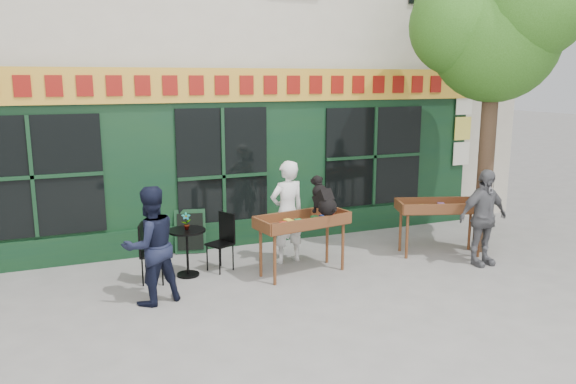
# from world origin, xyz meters

# --- Properties ---
(ground) EXTENTS (80.00, 80.00, 0.00)m
(ground) POSITION_xyz_m (0.00, 0.00, 0.00)
(ground) COLOR slate
(ground) RESTS_ON ground
(street_tree) EXTENTS (3.05, 2.90, 5.60)m
(street_tree) POSITION_xyz_m (4.34, 0.36, 4.11)
(street_tree) COLOR #382619
(street_tree) RESTS_ON ground
(book_cart_center) EXTENTS (1.58, 0.86, 0.99)m
(book_cart_center) POSITION_xyz_m (0.76, 0.41, 0.82)
(book_cart_center) COLOR brown
(book_cart_center) RESTS_ON ground
(dog) EXTENTS (0.43, 0.65, 0.60)m
(dog) POSITION_xyz_m (1.11, 0.36, 1.29)
(dog) COLOR black
(dog) RESTS_ON book_cart_center
(woman) EXTENTS (0.70, 0.52, 1.77)m
(woman) POSITION_xyz_m (0.76, 1.06, 0.88)
(woman) COLOR white
(woman) RESTS_ON ground
(book_cart_right) EXTENTS (1.62, 1.06, 0.99)m
(book_cart_right) POSITION_xyz_m (3.45, 0.41, 0.82)
(book_cart_right) COLOR brown
(book_cart_right) RESTS_ON ground
(man_right) EXTENTS (0.97, 0.43, 1.64)m
(man_right) POSITION_xyz_m (3.75, -0.34, 0.82)
(man_right) COLOR #5A5A5F
(man_right) RESTS_ON ground
(bistro_table) EXTENTS (0.60, 0.60, 0.76)m
(bistro_table) POSITION_xyz_m (-0.99, 1.01, 0.54)
(bistro_table) COLOR black
(bistro_table) RESTS_ON ground
(bistro_chair_left) EXTENTS (0.46, 0.45, 0.95)m
(bistro_chair_left) POSITION_xyz_m (-1.63, 0.93, 0.56)
(bistro_chair_left) COLOR black
(bistro_chair_left) RESTS_ON ground
(bistro_chair_right) EXTENTS (0.49, 0.49, 0.95)m
(bistro_chair_right) POSITION_xyz_m (-0.36, 1.10, 0.56)
(bistro_chair_right) COLOR black
(bistro_chair_right) RESTS_ON ground
(potted_plant) EXTENTS (0.15, 0.11, 0.28)m
(potted_plant) POSITION_xyz_m (-0.99, 1.01, 0.90)
(potted_plant) COLOR gray
(potted_plant) RESTS_ON bistro_table
(man_left) EXTENTS (0.97, 0.85, 1.68)m
(man_left) POSITION_xyz_m (-1.69, 0.11, 0.84)
(man_left) COLOR black
(man_left) RESTS_ON ground
(chalkboard) EXTENTS (0.59, 0.30, 0.79)m
(chalkboard) POSITION_xyz_m (-0.68, 2.19, 0.40)
(chalkboard) COLOR black
(chalkboard) RESTS_ON ground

